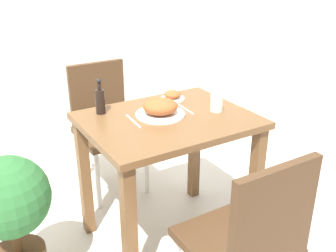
% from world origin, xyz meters
% --- Properties ---
extents(ground_plane, '(16.00, 16.00, 0.00)m').
position_xyz_m(ground_plane, '(0.00, 0.00, 0.00)').
color(ground_plane, beige).
extents(dining_table, '(0.87, 0.69, 0.78)m').
position_xyz_m(dining_table, '(0.00, 0.00, 0.63)').
color(dining_table, brown).
rests_on(dining_table, ground_plane).
extents(chair_near, '(0.42, 0.42, 0.89)m').
position_xyz_m(chair_near, '(-0.05, -0.72, 0.50)').
color(chair_near, '#4C331E').
rests_on(chair_near, ground_plane).
extents(chair_far, '(0.42, 0.42, 0.89)m').
position_xyz_m(chair_far, '(-0.06, 0.75, 0.50)').
color(chair_far, '#4C331E').
rests_on(chair_far, ground_plane).
extents(food_plate, '(0.27, 0.27, 0.09)m').
position_xyz_m(food_plate, '(-0.02, 0.05, 0.82)').
color(food_plate, white).
rests_on(food_plate, dining_table).
extents(side_plate, '(0.14, 0.14, 0.06)m').
position_xyz_m(side_plate, '(0.17, 0.22, 0.80)').
color(side_plate, white).
rests_on(side_plate, dining_table).
extents(drink_cup, '(0.07, 0.07, 0.09)m').
position_xyz_m(drink_cup, '(0.28, -0.06, 0.82)').
color(drink_cup, silver).
rests_on(drink_cup, dining_table).
extents(sauce_bottle, '(0.05, 0.05, 0.20)m').
position_xyz_m(sauce_bottle, '(-0.28, 0.24, 0.85)').
color(sauce_bottle, black).
rests_on(sauce_bottle, dining_table).
extents(fork_utensil, '(0.02, 0.19, 0.00)m').
position_xyz_m(fork_utensil, '(-0.18, 0.05, 0.78)').
color(fork_utensil, silver).
rests_on(fork_utensil, dining_table).
extents(spoon_utensil, '(0.02, 0.17, 0.00)m').
position_xyz_m(spoon_utensil, '(0.14, 0.05, 0.78)').
color(spoon_utensil, silver).
rests_on(spoon_utensil, dining_table).
extents(potted_plant_left, '(0.38, 0.38, 0.75)m').
position_xyz_m(potted_plant_left, '(-0.84, -0.00, 0.46)').
color(potted_plant_left, '#51331E').
rests_on(potted_plant_left, ground_plane).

